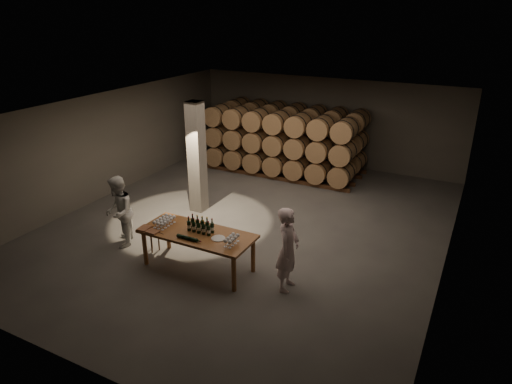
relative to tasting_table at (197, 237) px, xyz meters
The scene contains 15 objects.
room 3.34m from the tasting_table, 123.69° to the left, with size 12.00×12.00×12.00m.
tasting_table is the anchor object (origin of this frame).
barrel_stack_back 7.77m from the tasting_table, 97.11° to the left, with size 5.48×0.95×2.31m.
barrel_stack_front 6.39m from the tasting_table, 98.66° to the left, with size 5.48×0.95×2.31m.
bottle_cluster 0.24m from the tasting_table, 59.17° to the left, with size 0.61×0.24×0.35m.
lying_bottles 0.40m from the tasting_table, 88.95° to the right, with size 0.61×0.08×0.08m.
glass_cluster_left 0.91m from the tasting_table, behind, with size 0.31×0.53×0.18m.
glass_cluster_right 0.98m from the tasting_table, ahead, with size 0.20×0.42×0.18m.
plate 0.58m from the tasting_table, ahead, with size 0.31×0.31×0.02m, color silver.
notebook_near 1.00m from the tasting_table, 153.53° to the right, with size 0.26×0.21×0.03m, color brown.
notebook_corner 1.25m from the tasting_table, 161.99° to the right, with size 0.24×0.30×0.03m, color brown.
pen 0.80m from the tasting_table, 149.18° to the right, with size 0.01×0.01×0.14m, color black.
stool 1.47m from the tasting_table, behind, with size 0.35×0.35×0.58m.
person_man 2.13m from the tasting_table, ahead, with size 0.68×0.44×1.86m, color silver.
person_woman 2.33m from the tasting_table, behind, with size 0.88×0.68×1.81m, color silver.
Camera 1 is at (5.32, -9.93, 5.59)m, focal length 32.00 mm.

